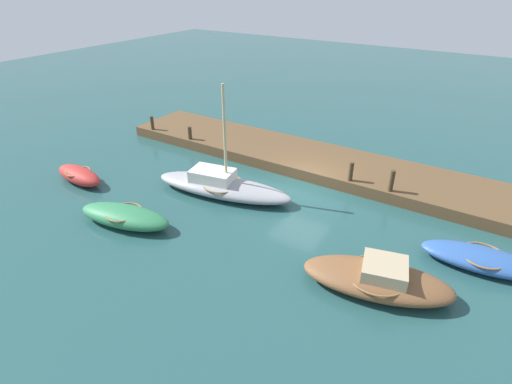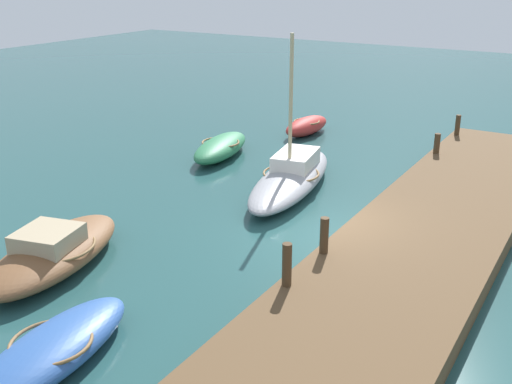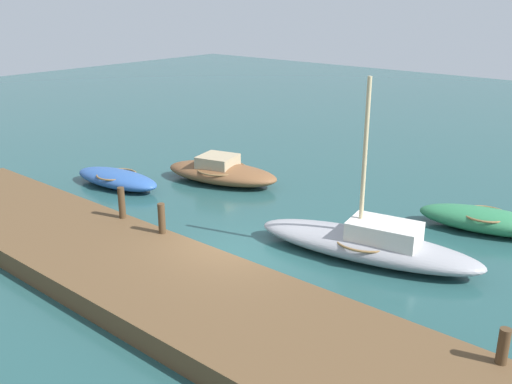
{
  "view_description": "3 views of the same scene",
  "coord_description": "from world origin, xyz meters",
  "px_view_note": "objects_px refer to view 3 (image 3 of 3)",
  "views": [
    {
      "loc": [
        -7.15,
        15.33,
        9.13
      ],
      "look_at": [
        1.03,
        2.47,
        0.65
      ],
      "focal_mm": 28.18,
      "sensor_mm": 36.0,
      "label": 1
    },
    {
      "loc": [
        -14.01,
        -6.35,
        7.05
      ],
      "look_at": [
        -0.94,
        1.59,
        1.3
      ],
      "focal_mm": 42.45,
      "sensor_mm": 36.0,
      "label": 2
    },
    {
      "loc": [
        10.12,
        -10.94,
        7.16
      ],
      "look_at": [
        -0.8,
        1.92,
        1.33
      ],
      "focal_mm": 40.41,
      "sensor_mm": 36.0,
      "label": 3
    }
  ],
  "objects_px": {
    "rowboat_blue": "(117,179)",
    "mooring_post_mid_east": "(503,346)",
    "sailboat_grey": "(368,243)",
    "mooring_post_mid_west": "(162,218)",
    "mooring_post_west": "(122,203)",
    "motorboat_brown": "(221,172)",
    "rowboat_green": "(484,220)"
  },
  "relations": [
    {
      "from": "rowboat_blue",
      "to": "mooring_post_mid_west",
      "type": "bearing_deg",
      "value": -31.85
    },
    {
      "from": "motorboat_brown",
      "to": "mooring_post_west",
      "type": "xyz_separation_m",
      "value": [
        1.31,
        -5.81,
        0.62
      ]
    },
    {
      "from": "motorboat_brown",
      "to": "rowboat_blue",
      "type": "xyz_separation_m",
      "value": [
        -2.73,
        -3.04,
        -0.11
      ]
    },
    {
      "from": "sailboat_grey",
      "to": "motorboat_brown",
      "type": "distance_m",
      "value": 8.34
    },
    {
      "from": "mooring_post_mid_west",
      "to": "mooring_post_mid_east",
      "type": "xyz_separation_m",
      "value": [
        9.64,
        0.0,
        -0.09
      ]
    },
    {
      "from": "sailboat_grey",
      "to": "mooring_post_mid_west",
      "type": "xyz_separation_m",
      "value": [
        -4.83,
        -3.45,
        0.56
      ]
    },
    {
      "from": "mooring_post_mid_west",
      "to": "sailboat_grey",
      "type": "bearing_deg",
      "value": 35.56
    },
    {
      "from": "rowboat_green",
      "to": "mooring_post_mid_west",
      "type": "distance_m",
      "value": 10.09
    },
    {
      "from": "mooring_post_mid_east",
      "to": "rowboat_blue",
      "type": "bearing_deg",
      "value": 169.91
    },
    {
      "from": "sailboat_grey",
      "to": "mooring_post_west",
      "type": "bearing_deg",
      "value": -163.64
    },
    {
      "from": "mooring_post_mid_east",
      "to": "mooring_post_west",
      "type": "bearing_deg",
      "value": 180.0
    },
    {
      "from": "rowboat_blue",
      "to": "mooring_post_mid_east",
      "type": "distance_m",
      "value": 15.8
    },
    {
      "from": "sailboat_grey",
      "to": "mooring_post_west",
      "type": "height_order",
      "value": "sailboat_grey"
    },
    {
      "from": "mooring_post_west",
      "to": "mooring_post_mid_east",
      "type": "distance_m",
      "value": 11.5
    },
    {
      "from": "rowboat_green",
      "to": "mooring_post_mid_east",
      "type": "xyz_separation_m",
      "value": [
        2.99,
        -7.56,
        0.55
      ]
    },
    {
      "from": "rowboat_blue",
      "to": "mooring_post_mid_east",
      "type": "relative_size",
      "value": 5.64
    },
    {
      "from": "rowboat_blue",
      "to": "mooring_post_mid_east",
      "type": "bearing_deg",
      "value": -16.83
    },
    {
      "from": "sailboat_grey",
      "to": "mooring_post_mid_east",
      "type": "bearing_deg",
      "value": -46.56
    },
    {
      "from": "mooring_post_west",
      "to": "mooring_post_mid_west",
      "type": "height_order",
      "value": "mooring_post_west"
    },
    {
      "from": "rowboat_blue",
      "to": "mooring_post_mid_west",
      "type": "distance_m",
      "value": 6.55
    },
    {
      "from": "motorboat_brown",
      "to": "rowboat_green",
      "type": "height_order",
      "value": "motorboat_brown"
    },
    {
      "from": "motorboat_brown",
      "to": "mooring_post_mid_west",
      "type": "relative_size",
      "value": 5.62
    },
    {
      "from": "rowboat_blue",
      "to": "mooring_post_west",
      "type": "relative_size",
      "value": 4.19
    },
    {
      "from": "mooring_post_mid_east",
      "to": "rowboat_green",
      "type": "bearing_deg",
      "value": 111.6
    },
    {
      "from": "mooring_post_west",
      "to": "mooring_post_mid_west",
      "type": "xyz_separation_m",
      "value": [
        1.86,
        0.0,
        -0.04
      ]
    },
    {
      "from": "rowboat_green",
      "to": "sailboat_grey",
      "type": "bearing_deg",
      "value": -126.15
    },
    {
      "from": "mooring_post_west",
      "to": "sailboat_grey",
      "type": "bearing_deg",
      "value": 27.3
    },
    {
      "from": "motorboat_brown",
      "to": "mooring_post_mid_east",
      "type": "distance_m",
      "value": 14.08
    },
    {
      "from": "sailboat_grey",
      "to": "motorboat_brown",
      "type": "relative_size",
      "value": 1.33
    },
    {
      "from": "sailboat_grey",
      "to": "mooring_post_mid_east",
      "type": "xyz_separation_m",
      "value": [
        4.81,
        -3.45,
        0.47
      ]
    },
    {
      "from": "rowboat_green",
      "to": "motorboat_brown",
      "type": "bearing_deg",
      "value": 177.83
    },
    {
      "from": "motorboat_brown",
      "to": "mooring_post_west",
      "type": "height_order",
      "value": "mooring_post_west"
    }
  ]
}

